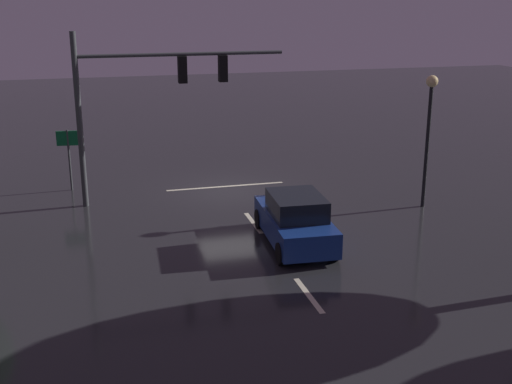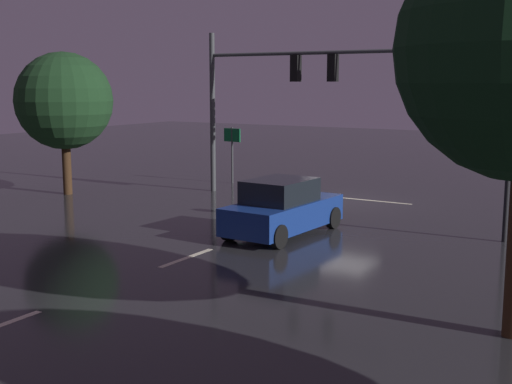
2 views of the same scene
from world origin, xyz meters
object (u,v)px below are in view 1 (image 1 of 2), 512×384
object	(u,v)px
traffic_signal_assembly	(147,88)
route_sign	(68,147)
street_lamp_left_kerb	(429,116)
car_approaching	(295,221)

from	to	relation	value
traffic_signal_assembly	route_sign	distance (m)	4.62
street_lamp_left_kerb	route_sign	xyz separation A→B (m)	(13.00, -5.63, -1.66)
car_approaching	route_sign	size ratio (longest dim) A/B	1.75
street_lamp_left_kerb	route_sign	bearing A→B (deg)	-23.41
traffic_signal_assembly	route_sign	xyz separation A→B (m)	(3.07, -2.28, -2.58)
traffic_signal_assembly	street_lamp_left_kerb	bearing A→B (deg)	161.40
street_lamp_left_kerb	car_approaching	bearing A→B (deg)	22.56
street_lamp_left_kerb	traffic_signal_assembly	bearing A→B (deg)	-18.60
route_sign	car_approaching	bearing A→B (deg)	131.17
car_approaching	traffic_signal_assembly	bearing A→B (deg)	-55.37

